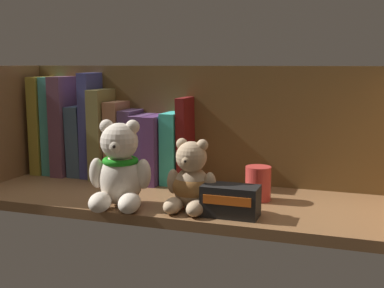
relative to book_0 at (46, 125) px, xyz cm
name	(u,v)px	position (x,y,z in cm)	size (l,w,h in cm)	color
shelf_board	(174,201)	(38.30, -11.99, -12.72)	(82.39, 28.53, 2.00)	brown
shelf_back_panel	(197,128)	(38.30, 2.87, 0.32)	(84.79, 1.20, 28.09)	brown
shelf_side_panel_left	(0,129)	(-3.70, -11.99, 0.32)	(1.60, 30.93, 28.09)	brown
book_0	(46,125)	(0.00, 0.00, 0.00)	(2.79, 11.00, 23.44)	olive
book_1	(57,125)	(3.04, 0.00, -0.02)	(2.67, 10.16, 23.40)	teal
book_2	(68,125)	(6.36, 0.00, 0.06)	(3.34, 12.18, 23.57)	#613B4D
book_3	(82,140)	(10.09, 0.00, -3.41)	(3.52, 9.99, 16.63)	#3B5368
book_4	(94,125)	(13.43, 0.00, 0.50)	(2.54, 10.51, 24.45)	#3B3E82
book_5	(106,133)	(16.56, 0.00, -1.36)	(3.09, 12.78, 20.73)	olive
book_6	(120,140)	(20.10, 0.00, -2.73)	(3.37, 10.28, 17.98)	#A56D4D
book_7	(133,144)	(23.61, 0.00, -3.63)	(3.02, 10.82, 16.18)	#553C61
book_8	(147,147)	(26.99, 0.00, -4.10)	(3.12, 13.51, 15.25)	#51355E
book_9	(160,148)	(30.37, 0.00, -4.10)	(3.02, 14.80, 15.25)	#543065
book_10	(175,147)	(33.90, 0.00, -3.79)	(3.43, 10.69, 15.87)	#39C4B3
book_11	(187,140)	(36.94, 0.00, -2.09)	(2.02, 9.71, 19.26)	maroon
teddy_bear_larger	(119,170)	(31.20, -21.94, -4.75)	(12.31, 12.72, 16.33)	beige
teddy_bear_smaller	(191,182)	(44.64, -19.82, -6.56)	(9.58, 9.99, 13.15)	tan
pillar_candle	(258,183)	(54.95, -9.39, -8.35)	(5.02, 5.02, 6.74)	#C63833
small_product_box	(231,201)	(52.49, -21.33, -8.95)	(9.96, 5.25, 5.53)	black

